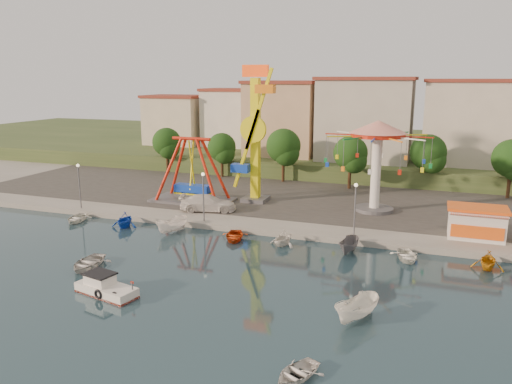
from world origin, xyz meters
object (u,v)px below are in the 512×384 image
at_px(cabin_motorboat, 105,288).
at_px(van, 208,203).
at_px(kamikaze_tower, 256,137).
at_px(skiff, 357,310).
at_px(rowboat_a, 88,263).
at_px(wave_swinger, 377,145).
at_px(pirate_ship_ride, 192,171).

distance_m(cabin_motorboat, van, 22.22).
bearing_deg(cabin_motorboat, van, 107.68).
bearing_deg(kamikaze_tower, skiff, -57.85).
bearing_deg(rowboat_a, van, 74.58).
distance_m(cabin_motorboat, skiff, 18.24).
bearing_deg(skiff, wave_swinger, 121.32).
height_order(kamikaze_tower, van, kamikaze_tower).
distance_m(cabin_motorboat, rowboat_a, 6.12).
xyz_separation_m(kamikaze_tower, wave_swinger, (14.30, 0.49, -0.39)).
height_order(kamikaze_tower, skiff, kamikaze_tower).
bearing_deg(pirate_ship_ride, skiff, -44.68).
relative_size(cabin_motorboat, rowboat_a, 1.28).
distance_m(wave_swinger, rowboat_a, 33.12).
height_order(wave_swinger, cabin_motorboat, wave_swinger).
xyz_separation_m(cabin_motorboat, skiff, (18.11, 2.07, 0.35)).
distance_m(pirate_ship_ride, kamikaze_tower, 8.93).
bearing_deg(cabin_motorboat, pirate_ship_ride, 115.19).
distance_m(pirate_ship_ride, rowboat_a, 22.09).
height_order(pirate_ship_ride, cabin_motorboat, pirate_ship_ride).
bearing_deg(skiff, kamikaze_tower, 149.01).
relative_size(kamikaze_tower, van, 2.58).
xyz_separation_m(wave_swinger, skiff, (2.07, -26.55, -7.38)).
relative_size(pirate_ship_ride, van, 1.56).
relative_size(kamikaze_tower, rowboat_a, 4.07).
distance_m(kamikaze_tower, rowboat_a, 26.29).
height_order(pirate_ship_ride, skiff, pirate_ship_ride).
bearing_deg(pirate_ship_ride, rowboat_a, -87.13).
distance_m(kamikaze_tower, van, 9.99).
bearing_deg(pirate_ship_ride, van, -43.43).
bearing_deg(pirate_ship_ride, wave_swinger, 7.68).
relative_size(pirate_ship_ride, wave_swinger, 0.86).
relative_size(kamikaze_tower, wave_swinger, 1.42).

